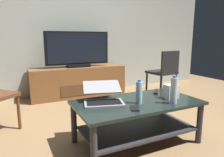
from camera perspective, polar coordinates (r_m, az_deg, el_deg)
name	(u,v)px	position (r m, az deg, el deg)	size (l,w,h in m)	color
ground_plane	(131,144)	(2.27, 5.16, -17.38)	(7.68, 7.68, 0.00)	olive
back_wall	(69,21)	(4.20, -11.83, 15.22)	(6.40, 0.12, 2.80)	#A8B2A8
coffee_table	(137,114)	(2.17, 6.83, -9.64)	(1.26, 0.67, 0.45)	black
media_cabinet	(79,81)	(3.97, -9.18, -0.77)	(1.75, 0.47, 0.55)	brown
television	(78,50)	(3.88, -9.35, 7.69)	(1.18, 0.20, 0.65)	black
dining_chair	(165,70)	(3.94, 14.25, 2.17)	(0.48, 0.48, 0.86)	black
laptop	(103,96)	(2.07, -2.48, -4.89)	(0.47, 0.49, 0.18)	gray
router_box	(171,91)	(2.28, 15.89, -3.43)	(0.14, 0.11, 0.15)	white
water_bottle_near	(139,92)	(2.03, 7.46, -3.79)	(0.06, 0.06, 0.24)	#99C6E5
water_bottle_far	(174,90)	(2.09, 16.65, -3.17)	(0.07, 0.07, 0.28)	silver
cell_phone	(135,108)	(1.90, 6.24, -8.14)	(0.07, 0.14, 0.01)	black
tv_remote	(156,92)	(2.48, 11.98, -3.62)	(0.04, 0.16, 0.02)	black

